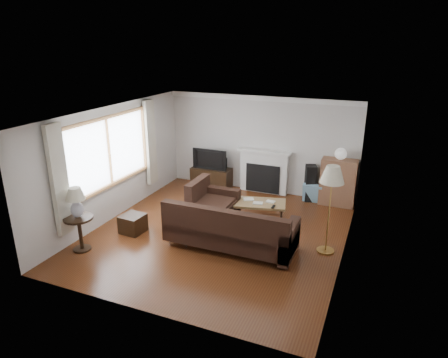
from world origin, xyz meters
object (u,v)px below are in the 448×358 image
at_px(tv_stand, 211,177).
at_px(bookshelf, 338,182).
at_px(sectional_sofa, 231,227).
at_px(coffee_table, 259,211).
at_px(side_table, 80,233).
at_px(floor_lamp, 329,210).

distance_m(tv_stand, bookshelf, 3.34).
height_order(bookshelf, sectional_sofa, bookshelf).
bearing_deg(coffee_table, bookshelf, 34.62).
bearing_deg(tv_stand, sectional_sofa, -59.49).
relative_size(bookshelf, side_table, 1.68).
bearing_deg(tv_stand, side_table, -101.99).
height_order(tv_stand, sectional_sofa, sectional_sofa).
bearing_deg(tv_stand, bookshelf, 0.75).
relative_size(tv_stand, floor_lamp, 0.63).
bearing_deg(sectional_sofa, floor_lamp, 17.23).
relative_size(bookshelf, floor_lamp, 0.67).
relative_size(coffee_table, side_table, 1.68).
xyz_separation_m(tv_stand, bookshelf, (3.32, 0.04, 0.30)).
height_order(coffee_table, floor_lamp, floor_lamp).
bearing_deg(floor_lamp, side_table, -158.30).
bearing_deg(floor_lamp, tv_stand, 145.34).
height_order(sectional_sofa, floor_lamp, floor_lamp).
xyz_separation_m(sectional_sofa, side_table, (-2.60, -1.19, -0.09)).
relative_size(sectional_sofa, floor_lamp, 1.58).
distance_m(sectional_sofa, side_table, 2.86).
height_order(tv_stand, floor_lamp, floor_lamp).
relative_size(floor_lamp, side_table, 2.50).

